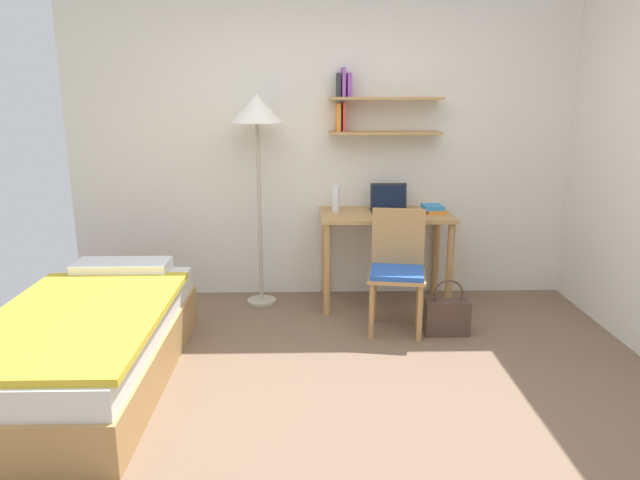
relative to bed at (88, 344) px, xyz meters
name	(u,v)px	position (x,y,z in m)	size (l,w,h in m)	color
ground_plane	(348,411)	(1.55, -0.40, -0.24)	(5.28, 5.28, 0.00)	brown
wall_back	(334,143)	(1.56, 1.62, 1.07)	(4.40, 0.27, 2.60)	silver
bed	(88,344)	(0.00, 0.00, 0.00)	(0.97, 1.94, 0.54)	#B2844C
desk	(385,230)	(1.96, 1.30, 0.39)	(1.06, 0.59, 0.77)	#B2844C
desk_chair	(397,266)	(1.99, 0.78, 0.24)	(0.47, 0.45, 0.89)	#B2844C
standing_lamp	(257,119)	(0.94, 1.35, 1.27)	(0.42, 0.42, 1.71)	#B2A893
laptop	(389,204)	(2.00, 1.39, 0.59)	(0.30, 0.23, 0.22)	black
water_bottle	(336,199)	(1.56, 1.37, 0.64)	(0.06, 0.06, 0.22)	silver
book_stack	(433,209)	(2.35, 1.31, 0.56)	(0.17, 0.20, 0.06)	orange
handbag	(447,316)	(2.34, 0.65, -0.10)	(0.32, 0.12, 0.42)	#4C382D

